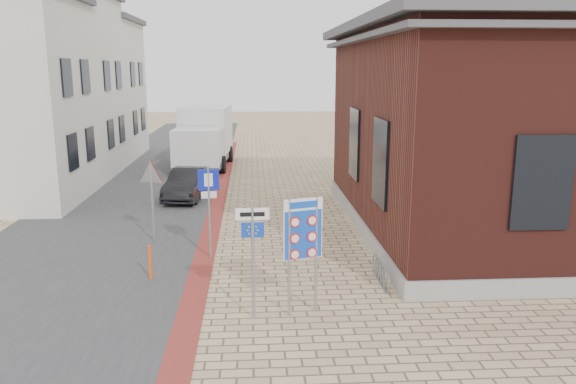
{
  "coord_description": "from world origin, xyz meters",
  "views": [
    {
      "loc": [
        -0.57,
        -11.1,
        5.35
      ],
      "look_at": [
        0.34,
        3.1,
        2.2
      ],
      "focal_mm": 35.0,
      "sensor_mm": 36.0,
      "label": 1
    }
  ],
  "objects_px": {
    "parking_sign": "(209,196)",
    "bollard": "(150,262)",
    "border_sign": "(303,232)",
    "box_truck": "(204,136)",
    "sedan": "(188,184)",
    "essen_sign": "(253,241)"
  },
  "relations": [
    {
      "from": "parking_sign",
      "to": "bollard",
      "type": "xyz_separation_m",
      "value": [
        -1.43,
        -1.53,
        -1.38
      ]
    },
    {
      "from": "border_sign",
      "to": "bollard",
      "type": "distance_m",
      "value": 4.61
    },
    {
      "from": "parking_sign",
      "to": "bollard",
      "type": "distance_m",
      "value": 2.51
    },
    {
      "from": "border_sign",
      "to": "parking_sign",
      "type": "height_order",
      "value": "parking_sign"
    },
    {
      "from": "parking_sign",
      "to": "box_truck",
      "type": "bearing_deg",
      "value": 86.77
    },
    {
      "from": "sedan",
      "to": "box_truck",
      "type": "distance_m",
      "value": 7.78
    },
    {
      "from": "essen_sign",
      "to": "parking_sign",
      "type": "distance_m",
      "value": 4.21
    },
    {
      "from": "essen_sign",
      "to": "border_sign",
      "type": "bearing_deg",
      "value": 8.99
    },
    {
      "from": "sedan",
      "to": "border_sign",
      "type": "distance_m",
      "value": 12.25
    },
    {
      "from": "border_sign",
      "to": "bollard",
      "type": "height_order",
      "value": "border_sign"
    },
    {
      "from": "sedan",
      "to": "essen_sign",
      "type": "distance_m",
      "value": 12.15
    },
    {
      "from": "parking_sign",
      "to": "essen_sign",
      "type": "bearing_deg",
      "value": -81.55
    },
    {
      "from": "essen_sign",
      "to": "parking_sign",
      "type": "bearing_deg",
      "value": 105.34
    },
    {
      "from": "sedan",
      "to": "essen_sign",
      "type": "xyz_separation_m",
      "value": [
        2.69,
        -11.79,
        1.14
      ]
    },
    {
      "from": "bollard",
      "to": "border_sign",
      "type": "bearing_deg",
      "value": -31.65
    },
    {
      "from": "border_sign",
      "to": "parking_sign",
      "type": "distance_m",
      "value": 4.47
    },
    {
      "from": "sedan",
      "to": "border_sign",
      "type": "bearing_deg",
      "value": -64.11
    },
    {
      "from": "box_truck",
      "to": "bollard",
      "type": "xyz_separation_m",
      "value": [
        -0.04,
        -17.0,
        -1.23
      ]
    },
    {
      "from": "border_sign",
      "to": "bollard",
      "type": "xyz_separation_m",
      "value": [
        -3.73,
        2.3,
        -1.43
      ]
    },
    {
      "from": "essen_sign",
      "to": "parking_sign",
      "type": "relative_size",
      "value": 0.99
    },
    {
      "from": "border_sign",
      "to": "essen_sign",
      "type": "relative_size",
      "value": 1.0
    },
    {
      "from": "border_sign",
      "to": "bollard",
      "type": "relative_size",
      "value": 2.86
    }
  ]
}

